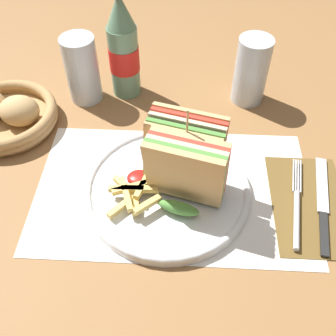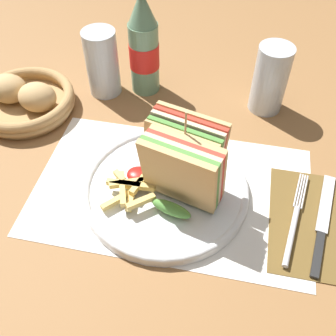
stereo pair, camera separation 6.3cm
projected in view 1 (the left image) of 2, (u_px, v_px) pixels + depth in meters
ground_plane at (159, 189)px, 0.66m from camera, size 4.00×4.00×0.00m
placemat at (173, 191)px, 0.65m from camera, size 0.46×0.28×0.00m
plate_main at (167, 189)px, 0.64m from camera, size 0.27×0.27×0.02m
club_sandwich at (185, 162)px, 0.59m from camera, size 0.14×0.14×0.16m
fries_pile at (133, 193)px, 0.61m from camera, size 0.08×0.09×0.02m
ketchup_blob at (140, 177)px, 0.64m from camera, size 0.04×0.03×0.01m
napkin at (309, 204)px, 0.64m from camera, size 0.12×0.20×0.00m
fork at (297, 209)px, 0.62m from camera, size 0.04×0.18×0.01m
knife at (323, 204)px, 0.63m from camera, size 0.05×0.20×0.00m
coke_bottle_near at (123, 49)px, 0.76m from camera, size 0.06×0.06×0.23m
glass_near at (250, 75)px, 0.77m from camera, size 0.07×0.07×0.14m
glass_far at (83, 73)px, 0.77m from camera, size 0.07×0.07×0.14m
bread_basket at (5, 115)px, 0.75m from camera, size 0.20×0.20×0.07m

